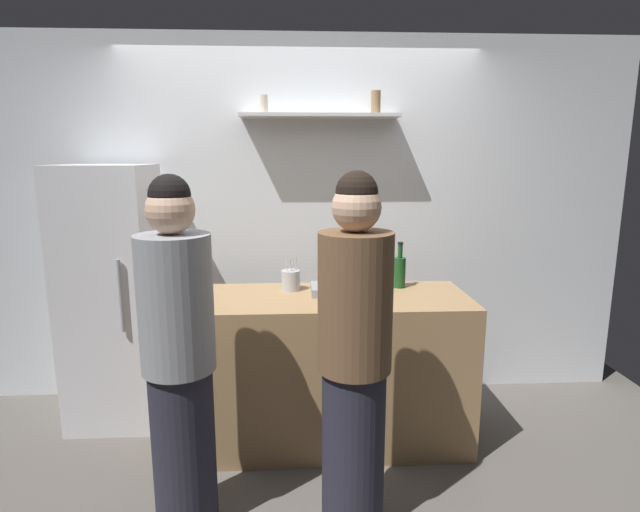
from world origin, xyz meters
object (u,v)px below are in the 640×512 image
object	(u,v)px
wine_bottle_dark_glass	(179,277)
wine_bottle_green_glass	(400,271)
refrigerator	(113,296)
water_bottle_plastic	(333,286)
person_brown_jacket	(354,359)
person_grey_hoodie	(179,360)
baking_pan	(338,289)
utensil_holder	(291,280)

from	to	relation	value
wine_bottle_dark_glass	wine_bottle_green_glass	distance (m)	1.38
refrigerator	water_bottle_plastic	size ratio (longest dim) A/B	6.88
refrigerator	wine_bottle_dark_glass	world-z (taller)	refrigerator
refrigerator	person_brown_jacket	distance (m)	1.85
wine_bottle_dark_glass	person_grey_hoodie	size ratio (longest dim) A/B	0.19
baking_pan	wine_bottle_green_glass	xyz separation A→B (m)	(0.41, 0.12, 0.08)
baking_pan	wine_bottle_green_glass	size ratio (longest dim) A/B	1.14
utensil_holder	water_bottle_plastic	distance (m)	0.41
refrigerator	wine_bottle_dark_glass	size ratio (longest dim) A/B	5.44
wine_bottle_dark_glass	person_grey_hoodie	xyz separation A→B (m)	(0.16, -0.75, -0.22)
wine_bottle_dark_glass	person_grey_hoodie	distance (m)	0.80
wine_bottle_dark_glass	baking_pan	bearing A→B (deg)	2.37
refrigerator	utensil_holder	xyz separation A→B (m)	(1.18, -0.18, 0.14)
baking_pan	water_bottle_plastic	xyz separation A→B (m)	(-0.05, -0.25, 0.09)
baking_pan	person_grey_hoodie	world-z (taller)	person_grey_hoodie
utensil_holder	refrigerator	bearing A→B (deg)	171.10
person_brown_jacket	person_grey_hoodie	world-z (taller)	person_brown_jacket
baking_pan	person_brown_jacket	size ratio (longest dim) A/B	0.20
refrigerator	utensil_holder	distance (m)	1.20
person_brown_jacket	refrigerator	bearing A→B (deg)	88.84
baking_pan	person_grey_hoodie	bearing A→B (deg)	-135.61
utensil_holder	wine_bottle_green_glass	xyz separation A→B (m)	(0.70, 0.03, 0.04)
water_bottle_plastic	person_grey_hoodie	distance (m)	0.95
baking_pan	wine_bottle_green_glass	world-z (taller)	wine_bottle_green_glass
utensil_holder	wine_bottle_green_glass	bearing A→B (deg)	2.84
wine_bottle_dark_glass	wine_bottle_green_glass	size ratio (longest dim) A/B	1.06
refrigerator	water_bottle_plastic	bearing A→B (deg)	-19.96
person_brown_jacket	wine_bottle_green_glass	bearing A→B (deg)	13.19
refrigerator	water_bottle_plastic	distance (m)	1.52
utensil_holder	wine_bottle_green_glass	world-z (taller)	wine_bottle_green_glass
wine_bottle_dark_glass	refrigerator	bearing A→B (deg)	148.85
utensil_holder	wine_bottle_dark_glass	size ratio (longest dim) A/B	0.69
water_bottle_plastic	baking_pan	bearing A→B (deg)	77.54
refrigerator	person_brown_jacket	xyz separation A→B (m)	(1.47, -1.12, -0.01)
refrigerator	person_grey_hoodie	size ratio (longest dim) A/B	1.01
utensil_holder	person_brown_jacket	world-z (taller)	person_brown_jacket
baking_pan	water_bottle_plastic	size ratio (longest dim) A/B	1.36
utensil_holder	water_bottle_plastic	xyz separation A→B (m)	(0.24, -0.33, 0.05)
utensil_holder	wine_bottle_green_glass	distance (m)	0.70
baking_pan	water_bottle_plastic	bearing A→B (deg)	-102.46
utensil_holder	person_brown_jacket	bearing A→B (deg)	-72.32
wine_bottle_dark_glass	water_bottle_plastic	bearing A→B (deg)	-12.91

